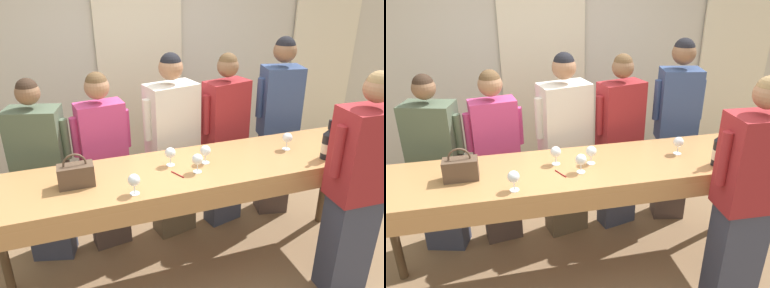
# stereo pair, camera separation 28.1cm
# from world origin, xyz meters

# --- Properties ---
(ground_plane) EXTENTS (18.00, 18.00, 0.00)m
(ground_plane) POSITION_xyz_m (0.00, 0.00, 0.00)
(ground_plane) COLOR #846647
(wall_back) EXTENTS (12.00, 0.06, 2.80)m
(wall_back) POSITION_xyz_m (0.00, 1.89, 1.40)
(wall_back) COLOR beige
(wall_back) RESTS_ON ground_plane
(curtain_panel_center) EXTENTS (0.96, 0.03, 2.69)m
(curtain_panel_center) POSITION_xyz_m (0.00, 1.83, 1.34)
(curtain_panel_center) COLOR #EFE5C6
(curtain_panel_center) RESTS_ON ground_plane
(curtain_panel_right) EXTENTS (0.96, 0.03, 2.69)m
(curtain_panel_right) POSITION_xyz_m (2.47, 1.83, 1.34)
(curtain_panel_right) COLOR #EFE5C6
(curtain_panel_right) RESTS_ON ground_plane
(tasting_bar) EXTENTS (3.09, 0.69, 1.03)m
(tasting_bar) POSITION_xyz_m (0.00, -0.02, 0.93)
(tasting_bar) COLOR #B27F4C
(tasting_bar) RESTS_ON ground_plane
(wine_bottle) EXTENTS (0.09, 0.09, 0.32)m
(wine_bottle) POSITION_xyz_m (1.01, -0.22, 1.14)
(wine_bottle) COLOR black
(wine_bottle) RESTS_ON tasting_bar
(handbag) EXTENTS (0.24, 0.12, 0.24)m
(handbag) POSITION_xyz_m (-0.86, -0.01, 1.11)
(handbag) COLOR brown
(handbag) RESTS_ON tasting_bar
(wine_glass_front_mid) EXTENTS (0.08, 0.08, 0.14)m
(wine_glass_front_mid) POSITION_xyz_m (-0.02, -0.10, 1.13)
(wine_glass_front_mid) COLOR white
(wine_glass_front_mid) RESTS_ON tasting_bar
(wine_glass_front_right) EXTENTS (0.08, 0.08, 0.14)m
(wine_glass_front_right) POSITION_xyz_m (-0.17, 0.07, 1.12)
(wine_glass_front_right) COLOR white
(wine_glass_front_right) RESTS_ON tasting_bar
(wine_glass_center_left) EXTENTS (0.08, 0.08, 0.14)m
(wine_glass_center_left) POSITION_xyz_m (-0.51, -0.25, 1.12)
(wine_glass_center_left) COLOR white
(wine_glass_center_left) RESTS_ON tasting_bar
(wine_glass_center_mid) EXTENTS (0.08, 0.08, 0.14)m
(wine_glass_center_mid) POSITION_xyz_m (0.09, 0.02, 1.13)
(wine_glass_center_mid) COLOR white
(wine_glass_center_mid) RESTS_ON tasting_bar
(wine_glass_center_right) EXTENTS (0.08, 0.08, 0.14)m
(wine_glass_center_right) POSITION_xyz_m (0.81, 0.03, 1.13)
(wine_glass_center_right) COLOR white
(wine_glass_center_right) RESTS_ON tasting_bar
(pen) EXTENTS (0.06, 0.12, 0.01)m
(pen) POSITION_xyz_m (-0.17, -0.09, 1.03)
(pen) COLOR maroon
(pen) RESTS_ON tasting_bar
(guest_olive_jacket) EXTENTS (0.53, 0.35, 1.64)m
(guest_olive_jacket) POSITION_xyz_m (-1.12, 0.64, 0.83)
(guest_olive_jacket) COLOR #383D51
(guest_olive_jacket) RESTS_ON ground_plane
(guest_pink_top) EXTENTS (0.50, 0.27, 1.65)m
(guest_pink_top) POSITION_xyz_m (-0.61, 0.64, 0.86)
(guest_pink_top) COLOR #473833
(guest_pink_top) RESTS_ON ground_plane
(guest_cream_sweater) EXTENTS (0.55, 0.36, 1.76)m
(guest_cream_sweater) POSITION_xyz_m (0.01, 0.64, 0.89)
(guest_cream_sweater) COLOR brown
(guest_cream_sweater) RESTS_ON ground_plane
(guest_striped_shirt) EXTENTS (0.52, 0.31, 1.73)m
(guest_striped_shirt) POSITION_xyz_m (0.53, 0.64, 0.89)
(guest_striped_shirt) COLOR #383D51
(guest_striped_shirt) RESTS_ON ground_plane
(guest_navy_coat) EXTENTS (0.48, 0.33, 1.84)m
(guest_navy_coat) POSITION_xyz_m (1.10, 0.64, 0.96)
(guest_navy_coat) COLOR #473833
(guest_navy_coat) RESTS_ON ground_plane
(host_pouring) EXTENTS (0.52, 0.29, 1.79)m
(host_pouring) POSITION_xyz_m (1.06, -0.54, 0.90)
(host_pouring) COLOR #383D51
(host_pouring) RESTS_ON ground_plane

